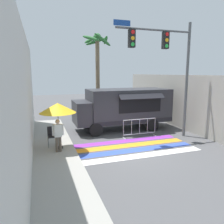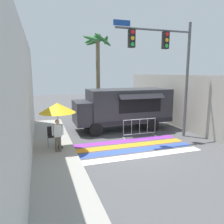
{
  "view_description": "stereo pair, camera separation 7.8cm",
  "coord_description": "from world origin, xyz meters",
  "px_view_note": "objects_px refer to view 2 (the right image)",
  "views": [
    {
      "loc": [
        -4.35,
        -9.44,
        3.77
      ],
      "look_at": [
        -0.25,
        2.6,
        1.5
      ],
      "focal_mm": 35.0,
      "sensor_mm": 36.0,
      "label": 1
    },
    {
      "loc": [
        -4.27,
        -9.47,
        3.77
      ],
      "look_at": [
        -0.25,
        2.6,
        1.5
      ],
      "focal_mm": 35.0,
      "sensor_mm": 36.0,
      "label": 2
    }
  ],
  "objects_px": {
    "food_truck": "(122,107)",
    "patio_umbrella": "(57,108)",
    "folding_chair": "(52,134)",
    "vendor_person": "(58,134)",
    "barricade_front": "(140,128)",
    "traffic_signal_pole": "(166,57)",
    "palm_tree": "(98,60)"
  },
  "relations": [
    {
      "from": "folding_chair",
      "to": "palm_tree",
      "type": "height_order",
      "value": "palm_tree"
    },
    {
      "from": "patio_umbrella",
      "to": "palm_tree",
      "type": "bearing_deg",
      "value": 59.05
    },
    {
      "from": "food_truck",
      "to": "barricade_front",
      "type": "xyz_separation_m",
      "value": [
        0.38,
        -2.02,
        -1.02
      ]
    },
    {
      "from": "palm_tree",
      "to": "traffic_signal_pole",
      "type": "bearing_deg",
      "value": -67.27
    },
    {
      "from": "folding_chair",
      "to": "vendor_person",
      "type": "relative_size",
      "value": 0.63
    },
    {
      "from": "patio_umbrella",
      "to": "barricade_front",
      "type": "xyz_separation_m",
      "value": [
        4.77,
        0.9,
        -1.58
      ]
    },
    {
      "from": "food_truck",
      "to": "patio_umbrella",
      "type": "xyz_separation_m",
      "value": [
        -4.39,
        -2.92,
        0.56
      ]
    },
    {
      "from": "patio_umbrella",
      "to": "palm_tree",
      "type": "xyz_separation_m",
      "value": [
        3.57,
        5.95,
        2.63
      ]
    },
    {
      "from": "food_truck",
      "to": "palm_tree",
      "type": "height_order",
      "value": "palm_tree"
    },
    {
      "from": "food_truck",
      "to": "vendor_person",
      "type": "xyz_separation_m",
      "value": [
        -4.47,
        -3.39,
        -0.56
      ]
    },
    {
      "from": "patio_umbrella",
      "to": "palm_tree",
      "type": "height_order",
      "value": "palm_tree"
    },
    {
      "from": "traffic_signal_pole",
      "to": "folding_chair",
      "type": "bearing_deg",
      "value": 176.98
    },
    {
      "from": "traffic_signal_pole",
      "to": "vendor_person",
      "type": "relative_size",
      "value": 4.23
    },
    {
      "from": "barricade_front",
      "to": "palm_tree",
      "type": "height_order",
      "value": "palm_tree"
    },
    {
      "from": "patio_umbrella",
      "to": "folding_chair",
      "type": "height_order",
      "value": "patio_umbrella"
    },
    {
      "from": "food_truck",
      "to": "vendor_person",
      "type": "distance_m",
      "value": 5.63
    },
    {
      "from": "vendor_person",
      "to": "barricade_front",
      "type": "distance_m",
      "value": 5.05
    },
    {
      "from": "vendor_person",
      "to": "palm_tree",
      "type": "xyz_separation_m",
      "value": [
        3.64,
        6.43,
        3.76
      ]
    },
    {
      "from": "palm_tree",
      "to": "folding_chair",
      "type": "bearing_deg",
      "value": -125.43
    },
    {
      "from": "food_truck",
      "to": "folding_chair",
      "type": "height_order",
      "value": "food_truck"
    },
    {
      "from": "food_truck",
      "to": "vendor_person",
      "type": "bearing_deg",
      "value": -142.82
    },
    {
      "from": "food_truck",
      "to": "patio_umbrella",
      "type": "bearing_deg",
      "value": -146.44
    },
    {
      "from": "traffic_signal_pole",
      "to": "vendor_person",
      "type": "height_order",
      "value": "traffic_signal_pole"
    },
    {
      "from": "food_truck",
      "to": "folding_chair",
      "type": "bearing_deg",
      "value": -153.11
    },
    {
      "from": "folding_chair",
      "to": "barricade_front",
      "type": "distance_m",
      "value": 5.06
    },
    {
      "from": "patio_umbrella",
      "to": "folding_chair",
      "type": "xyz_separation_m",
      "value": [
        -0.28,
        0.55,
        -1.41
      ]
    },
    {
      "from": "palm_tree",
      "to": "vendor_person",
      "type": "bearing_deg",
      "value": -119.55
    },
    {
      "from": "food_truck",
      "to": "folding_chair",
      "type": "xyz_separation_m",
      "value": [
        -4.67,
        -2.37,
        -0.85
      ]
    },
    {
      "from": "patio_umbrella",
      "to": "vendor_person",
      "type": "xyz_separation_m",
      "value": [
        -0.07,
        -0.47,
        -1.13
      ]
    },
    {
      "from": "barricade_front",
      "to": "folding_chair",
      "type": "bearing_deg",
      "value": -176.03
    },
    {
      "from": "folding_chair",
      "to": "traffic_signal_pole",
      "type": "bearing_deg",
      "value": 15.01
    },
    {
      "from": "vendor_person",
      "to": "barricade_front",
      "type": "height_order",
      "value": "vendor_person"
    }
  ]
}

